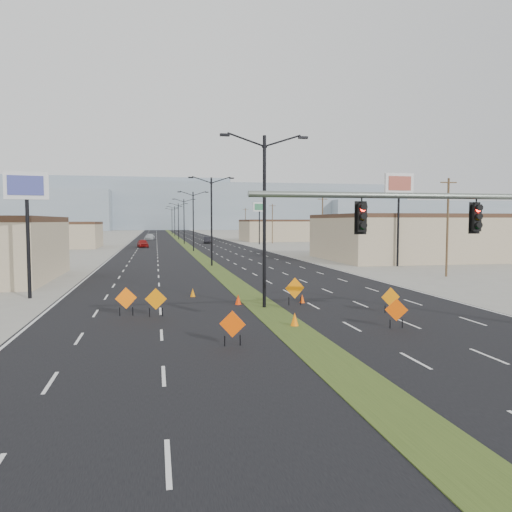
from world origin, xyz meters
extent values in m
plane|color=gray|center=(0.00, 0.00, 0.00)|extent=(600.00, 600.00, 0.00)
cube|color=black|center=(0.00, 100.00, 0.00)|extent=(25.00, 400.00, 0.02)
cube|color=#324518|center=(0.00, 100.00, 0.00)|extent=(2.00, 400.00, 0.04)
cube|color=tan|center=(-32.00, 85.00, 2.25)|extent=(30.00, 14.00, 4.50)
cube|color=tan|center=(34.00, 45.00, 2.75)|extent=(36.00, 18.00, 5.50)
cube|color=tan|center=(38.00, 110.00, 2.50)|extent=(44.00, 16.00, 5.00)
cube|color=gray|center=(40.00, 300.00, 14.00)|extent=(220.00, 50.00, 28.00)
cube|color=gray|center=(180.00, 290.00, 9.00)|extent=(160.00, 50.00, 18.00)
cube|color=gray|center=(-30.00, 320.00, 16.00)|extent=(140.00, 50.00, 32.00)
cylinder|color=slate|center=(5.20, 2.00, 6.10)|extent=(16.00, 0.24, 0.24)
cube|color=black|center=(1.70, 2.00, 5.22)|extent=(0.50, 0.28, 1.30)
sphere|color=#FF0C05|center=(1.70, 1.84, 5.57)|extent=(0.22, 0.22, 0.22)
cube|color=black|center=(6.70, 2.00, 5.22)|extent=(0.50, 0.28, 1.30)
sphere|color=#FF0C05|center=(6.70, 1.84, 5.57)|extent=(0.22, 0.22, 0.22)
cylinder|color=black|center=(0.00, 12.00, 5.00)|extent=(0.20, 0.20, 10.00)
cube|color=black|center=(-2.30, 12.00, 9.95)|extent=(0.55, 0.24, 0.14)
cube|color=black|center=(2.30, 12.00, 9.95)|extent=(0.55, 0.24, 0.14)
cylinder|color=black|center=(0.00, 40.00, 5.00)|extent=(0.20, 0.20, 10.00)
cube|color=black|center=(-2.30, 40.00, 9.95)|extent=(0.55, 0.24, 0.14)
cube|color=black|center=(2.30, 40.00, 9.95)|extent=(0.55, 0.24, 0.14)
cylinder|color=black|center=(0.00, 68.00, 5.00)|extent=(0.20, 0.20, 10.00)
cube|color=black|center=(-2.30, 68.00, 9.95)|extent=(0.55, 0.24, 0.14)
cube|color=black|center=(2.30, 68.00, 9.95)|extent=(0.55, 0.24, 0.14)
cylinder|color=black|center=(0.00, 96.00, 5.00)|extent=(0.20, 0.20, 10.00)
cube|color=black|center=(-2.30, 96.00, 9.95)|extent=(0.55, 0.24, 0.14)
cube|color=black|center=(2.30, 96.00, 9.95)|extent=(0.55, 0.24, 0.14)
cylinder|color=black|center=(0.00, 124.00, 5.00)|extent=(0.20, 0.20, 10.00)
cube|color=black|center=(-2.30, 124.00, 9.95)|extent=(0.55, 0.24, 0.14)
cube|color=black|center=(2.30, 124.00, 9.95)|extent=(0.55, 0.24, 0.14)
cylinder|color=black|center=(0.00, 152.00, 5.00)|extent=(0.20, 0.20, 10.00)
cube|color=black|center=(-2.30, 152.00, 9.95)|extent=(0.55, 0.24, 0.14)
cube|color=black|center=(2.30, 152.00, 9.95)|extent=(0.55, 0.24, 0.14)
cylinder|color=black|center=(0.00, 180.00, 5.00)|extent=(0.20, 0.20, 10.00)
cube|color=black|center=(-2.30, 180.00, 9.95)|extent=(0.55, 0.24, 0.14)
cube|color=black|center=(2.30, 180.00, 9.95)|extent=(0.55, 0.24, 0.14)
cylinder|color=#4C3823|center=(20.00, 25.00, 4.50)|extent=(0.20, 0.20, 9.00)
cube|color=#4C3823|center=(20.00, 25.00, 8.60)|extent=(1.60, 0.10, 0.10)
cylinder|color=#4C3823|center=(20.00, 60.00, 4.50)|extent=(0.20, 0.20, 9.00)
cube|color=#4C3823|center=(20.00, 60.00, 8.60)|extent=(1.60, 0.10, 0.10)
cylinder|color=#4C3823|center=(20.00, 95.00, 4.50)|extent=(0.20, 0.20, 9.00)
cube|color=#4C3823|center=(20.00, 95.00, 8.60)|extent=(1.60, 0.10, 0.10)
cylinder|color=#4C3823|center=(20.00, 130.00, 4.50)|extent=(0.20, 0.20, 9.00)
cube|color=#4C3823|center=(20.00, 130.00, 8.60)|extent=(1.60, 0.10, 0.10)
imported|color=#9D1111|center=(-8.72, 82.83, 0.78)|extent=(2.45, 4.79, 1.56)
imported|color=black|center=(5.37, 98.09, 0.74)|extent=(2.01, 4.61, 1.47)
imported|color=#B6BBC0|center=(-7.81, 122.77, 0.82)|extent=(2.96, 5.88, 1.64)
cube|color=#FF6705|center=(-7.80, 11.01, 0.97)|extent=(1.12, 0.39, 1.17)
cylinder|color=black|center=(-8.14, 11.01, 0.24)|extent=(0.05, 0.05, 0.49)
cylinder|color=black|center=(-7.46, 11.01, 0.24)|extent=(0.05, 0.05, 0.49)
cube|color=#FF5105|center=(-3.18, 3.48, 0.91)|extent=(1.02, 0.48, 1.10)
cylinder|color=black|center=(-3.50, 3.48, 0.23)|extent=(0.05, 0.05, 0.46)
cylinder|color=black|center=(-2.86, 3.48, 0.23)|extent=(0.05, 0.05, 0.46)
cube|color=orange|center=(-6.24, 10.47, 0.96)|extent=(1.15, 0.18, 1.16)
cylinder|color=black|center=(-6.57, 10.47, 0.24)|extent=(0.05, 0.05, 0.48)
cylinder|color=black|center=(-5.90, 10.47, 0.24)|extent=(0.05, 0.05, 0.48)
cube|color=orange|center=(2.00, 12.50, 1.06)|extent=(1.25, 0.28, 1.27)
cylinder|color=black|center=(1.63, 12.50, 0.26)|extent=(0.05, 0.05, 0.53)
cylinder|color=black|center=(2.37, 12.50, 0.26)|extent=(0.05, 0.05, 0.53)
cube|color=#E74E04|center=(4.94, 5.27, 0.90)|extent=(1.04, 0.36, 1.08)
cylinder|color=black|center=(4.63, 5.27, 0.22)|extent=(0.05, 0.05, 0.45)
cylinder|color=black|center=(5.26, 5.27, 0.22)|extent=(0.05, 0.05, 0.45)
cube|color=orange|center=(6.50, 9.00, 0.90)|extent=(1.08, 0.04, 1.08)
cylinder|color=black|center=(6.18, 9.00, 0.22)|extent=(0.05, 0.05, 0.45)
cylinder|color=black|center=(6.81, 9.00, 0.22)|extent=(0.05, 0.05, 0.45)
cone|color=orange|center=(0.33, 6.63, 0.34)|extent=(0.52, 0.52, 0.69)
cone|color=#F33505|center=(-1.32, 13.41, 0.33)|extent=(0.50, 0.50, 0.65)
cone|color=#F74905|center=(2.68, 13.22, 0.27)|extent=(0.40, 0.40, 0.55)
cone|color=orange|center=(-3.81, 17.11, 0.29)|extent=(0.36, 0.36, 0.59)
cylinder|color=black|center=(-14.42, 18.67, 3.43)|extent=(0.24, 0.24, 6.86)
cube|color=white|center=(-14.42, 18.67, 7.41)|extent=(2.73, 0.88, 1.81)
cube|color=#3E4496|center=(-14.42, 18.47, 7.41)|extent=(2.13, 0.48, 1.26)
cylinder|color=black|center=(20.59, 35.63, 4.31)|extent=(0.24, 0.24, 8.63)
cube|color=white|center=(20.59, 35.63, 9.31)|extent=(3.41, 0.43, 2.27)
cube|color=#A84838|center=(20.59, 35.43, 9.31)|extent=(2.72, 0.11, 1.59)
cylinder|color=black|center=(16.17, 91.18, 3.81)|extent=(0.24, 0.24, 7.61)
cube|color=white|center=(16.17, 91.18, 8.21)|extent=(3.01, 1.02, 2.00)
cube|color=#2E734B|center=(16.17, 90.98, 8.21)|extent=(2.35, 0.59, 1.40)
camera|label=1|loc=(-6.18, -16.31, 5.09)|focal=35.00mm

